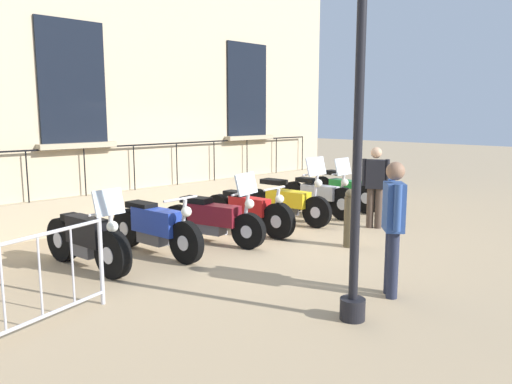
# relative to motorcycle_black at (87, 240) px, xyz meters

# --- Properties ---
(ground_plane) EXTENTS (60.00, 60.00, 0.00)m
(ground_plane) POSITION_rel_motorcycle_black_xyz_m (-0.06, 3.27, -0.43)
(ground_plane) COLOR tan
(building_facade) EXTENTS (0.82, 10.19, 7.94)m
(building_facade) POSITION_rel_motorcycle_black_xyz_m (-2.74, 3.27, 3.43)
(building_facade) COLOR #C6B28E
(building_facade) RESTS_ON ground_plane
(motorcycle_black) EXTENTS (1.99, 0.55, 1.24)m
(motorcycle_black) POSITION_rel_motorcycle_black_xyz_m (0.00, 0.00, 0.00)
(motorcycle_black) COLOR black
(motorcycle_black) RESTS_ON ground_plane
(motorcycle_blue) EXTENTS (2.14, 0.65, 1.00)m
(motorcycle_blue) POSITION_rel_motorcycle_black_xyz_m (0.06, 1.12, 0.01)
(motorcycle_blue) COLOR black
(motorcycle_blue) RESTS_ON ground_plane
(motorcycle_maroon) EXTENTS (2.08, 0.85, 1.28)m
(motorcycle_maroon) POSITION_rel_motorcycle_black_xyz_m (0.14, 2.25, -0.00)
(motorcycle_maroon) COLOR black
(motorcycle_maroon) RESTS_ON ground_plane
(motorcycle_red) EXTENTS (2.16, 0.60, 0.93)m
(motorcycle_red) POSITION_rel_motorcycle_black_xyz_m (0.00, 3.22, -0.03)
(motorcycle_red) COLOR black
(motorcycle_red) RESTS_ON ground_plane
(motorcycle_yellow) EXTENTS (2.14, 0.73, 1.41)m
(motorcycle_yellow) POSITION_rel_motorcycle_black_xyz_m (-0.06, 4.41, 0.02)
(motorcycle_yellow) COLOR black
(motorcycle_yellow) RESTS_ON ground_plane
(motorcycle_silver) EXTENTS (2.07, 0.61, 1.32)m
(motorcycle_silver) POSITION_rel_motorcycle_black_xyz_m (-0.05, 5.42, 0.02)
(motorcycle_silver) COLOR black
(motorcycle_silver) RESTS_ON ground_plane
(motorcycle_green) EXTENTS (2.11, 0.63, 1.07)m
(motorcycle_green) POSITION_rel_motorcycle_black_xyz_m (-0.12, 6.47, 0.01)
(motorcycle_green) COLOR black
(motorcycle_green) RESTS_ON ground_plane
(lamppost) EXTENTS (0.36, 0.36, 4.31)m
(lamppost) POSITION_rel_motorcycle_black_xyz_m (3.76, 1.25, 2.20)
(lamppost) COLOR black
(lamppost) RESTS_ON ground_plane
(crowd_barrier) EXTENTS (0.66, 2.06, 1.05)m
(crowd_barrier) POSITION_rel_motorcycle_black_xyz_m (1.71, -1.50, 0.13)
(crowd_barrier) COLOR #B7B7BF
(crowd_barrier) RESTS_ON ground_plane
(bollard) EXTENTS (0.21, 0.21, 1.00)m
(bollard) POSITION_rel_motorcycle_black_xyz_m (1.95, 3.76, 0.07)
(bollard) COLOR brown
(bollard) RESTS_ON ground_plane
(pedestrian_standing) EXTENTS (0.48, 0.36, 1.60)m
(pedestrian_standing) POSITION_rel_motorcycle_black_xyz_m (1.46, 5.29, 0.47)
(pedestrian_standing) COLOR #47382D
(pedestrian_standing) RESTS_ON ground_plane
(pedestrian_walking) EXTENTS (0.40, 0.42, 1.68)m
(pedestrian_walking) POSITION_rel_motorcycle_black_xyz_m (3.66, 2.20, 0.52)
(pedestrian_walking) COLOR #23283D
(pedestrian_walking) RESTS_ON ground_plane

